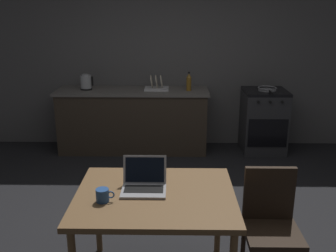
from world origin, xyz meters
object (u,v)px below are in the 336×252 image
(coffee_mug, at_px, (103,195))
(dish_rack, at_px, (157,86))
(stove_oven, at_px, (263,121))
(bottle, at_px, (189,82))
(laptop, at_px, (144,184))
(dining_table, at_px, (155,203))
(chair, at_px, (271,220))
(frying_pan, at_px, (267,89))
(electric_kettle, at_px, (86,82))

(coffee_mug, height_order, dish_rack, dish_rack)
(stove_oven, xyz_separation_m, bottle, (-1.09, -0.05, 0.58))
(bottle, bearing_deg, laptop, -98.66)
(bottle, bearing_deg, dining_table, -96.81)
(chair, xyz_separation_m, frying_pan, (0.60, 2.82, 0.41))
(dining_table, xyz_separation_m, dish_rack, (-0.12, 2.89, 0.27))
(dish_rack, bearing_deg, electric_kettle, 180.00)
(bottle, height_order, coffee_mug, bottle)
(stove_oven, relative_size, frying_pan, 2.06)
(dining_table, xyz_separation_m, coffee_mug, (-0.35, -0.12, 0.12))
(chair, relative_size, coffee_mug, 7.04)
(electric_kettle, bearing_deg, coffee_mug, -75.72)
(dish_rack, bearing_deg, laptop, -89.36)
(dining_table, xyz_separation_m, electric_kettle, (-1.12, 2.89, 0.33))
(dining_table, height_order, coffee_mug, coffee_mug)
(stove_oven, xyz_separation_m, dish_rack, (-1.55, 0.00, 0.50))
(chair, xyz_separation_m, laptop, (-0.93, 0.02, 0.28))
(laptop, relative_size, bottle, 1.21)
(stove_oven, relative_size, electric_kettle, 4.15)
(bottle, xyz_separation_m, frying_pan, (1.11, 0.02, -0.10))
(laptop, xyz_separation_m, dish_rack, (-0.03, 2.83, 0.15))
(electric_kettle, distance_m, bottle, 1.46)
(laptop, relative_size, dish_rack, 0.94)
(electric_kettle, bearing_deg, stove_oven, -0.06)
(dining_table, bearing_deg, bottle, 83.19)
(stove_oven, bearing_deg, electric_kettle, 179.94)
(laptop, height_order, dish_rack, dish_rack)
(electric_kettle, bearing_deg, bottle, -1.97)
(electric_kettle, distance_m, frying_pan, 2.57)
(chair, bearing_deg, frying_pan, 96.14)
(stove_oven, xyz_separation_m, coffee_mug, (-1.78, -3.01, 0.35))
(coffee_mug, distance_m, dish_rack, 3.02)
(electric_kettle, xyz_separation_m, coffee_mug, (0.77, -3.01, -0.21))
(stove_oven, relative_size, dish_rack, 2.66)
(dining_table, relative_size, bottle, 4.32)
(chair, distance_m, frying_pan, 2.91)
(dish_rack, bearing_deg, coffee_mug, -94.50)
(bottle, bearing_deg, dish_rack, 173.72)
(chair, height_order, bottle, bottle)
(frying_pan, bearing_deg, electric_kettle, 179.38)
(electric_kettle, xyz_separation_m, bottle, (1.46, -0.05, 0.02))
(stove_oven, xyz_separation_m, chair, (-0.58, -2.84, 0.07))
(dining_table, height_order, bottle, bottle)
(bottle, bearing_deg, stove_oven, 2.49)
(chair, bearing_deg, bottle, 118.45)
(stove_oven, distance_m, bottle, 1.24)
(chair, relative_size, bottle, 3.42)
(dining_table, relative_size, electric_kettle, 5.21)
(laptop, xyz_separation_m, electric_kettle, (-1.03, 2.83, 0.21))
(dining_table, relative_size, laptop, 3.56)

